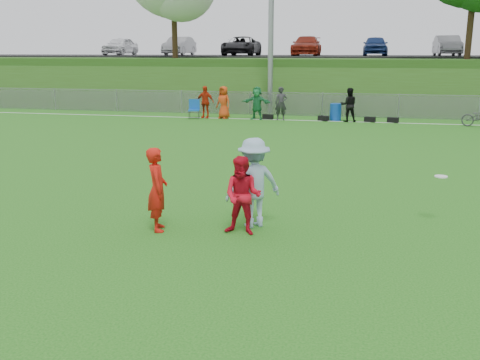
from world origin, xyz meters
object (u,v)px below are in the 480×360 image
(player_blue, at_px, (254,183))
(recycling_bin, at_px, (335,112))
(player_red_center, at_px, (243,196))
(frisbee, at_px, (441,176))
(player_red_left, at_px, (157,189))

(player_blue, relative_size, recycling_bin, 2.11)
(player_red_center, relative_size, frisbee, 5.92)
(player_red_center, bearing_deg, recycling_bin, 91.24)
(player_red_center, bearing_deg, frisbee, 27.31)
(frisbee, height_order, recycling_bin, frisbee)
(player_red_left, relative_size, recycling_bin, 1.94)
(player_red_center, height_order, frisbee, player_red_center)
(player_red_left, xyz_separation_m, recycling_bin, (2.84, 18.18, -0.41))
(frisbee, distance_m, recycling_bin, 16.70)
(player_red_left, bearing_deg, recycling_bin, -30.15)
(player_red_center, bearing_deg, player_red_left, -171.30)
(player_red_center, distance_m, player_blue, 0.55)
(player_red_center, relative_size, recycling_bin, 1.79)
(player_red_left, bearing_deg, player_red_center, -107.40)
(player_red_center, relative_size, player_blue, 0.85)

